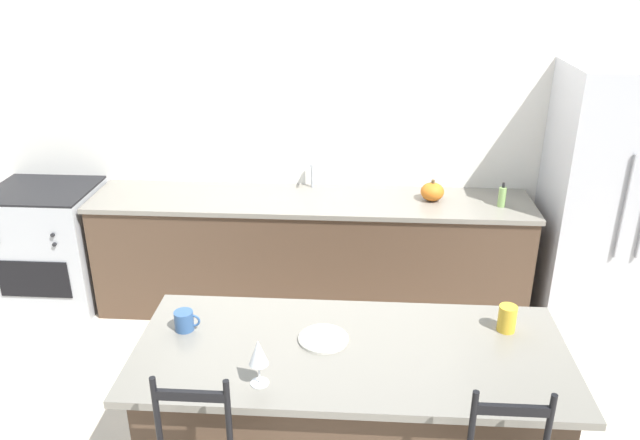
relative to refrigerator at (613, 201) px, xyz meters
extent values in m
plane|color=beige|center=(-2.13, -0.33, -0.94)|extent=(18.00, 18.00, 0.00)
cube|color=silver|center=(-2.13, 0.36, 0.41)|extent=(6.00, 0.07, 2.70)
cube|color=#4C3828|center=(-2.13, 0.04, -0.51)|extent=(3.17, 0.63, 0.86)
cube|color=gray|center=(-2.13, 0.04, -0.06)|extent=(3.21, 0.67, 0.03)
cube|color=black|center=(-2.13, 0.04, -0.05)|extent=(0.56, 0.35, 0.01)
cylinder|color=#ADAFB5|center=(-2.13, 0.25, 0.07)|extent=(0.02, 0.02, 0.22)
cylinder|color=#ADAFB5|center=(-2.13, 0.19, 0.17)|extent=(0.02, 0.12, 0.02)
cube|color=#4C3828|center=(-1.80, -1.88, -0.49)|extent=(1.80, 0.71, 0.91)
cube|color=gray|center=(-1.80, -1.88, -0.02)|extent=(1.92, 0.83, 0.03)
cube|color=#BCBCC1|center=(0.00, 0.00, 0.00)|extent=(0.89, 0.67, 1.88)
cylinder|color=#939399|center=(-0.07, -0.35, 0.09)|extent=(0.02, 0.02, 0.72)
cube|color=#ADAFB5|center=(-4.14, 0.01, -0.48)|extent=(0.75, 0.66, 0.91)
cube|color=black|center=(-4.14, -0.33, -0.59)|extent=(0.54, 0.01, 0.29)
cube|color=black|center=(-4.14, 0.01, -0.02)|extent=(0.75, 0.66, 0.02)
cylinder|color=black|center=(-3.93, -0.33, -0.23)|extent=(0.03, 0.02, 0.03)
cylinder|color=black|center=(-3.93, -0.33, -0.30)|extent=(0.03, 0.02, 0.03)
cylinder|color=black|center=(-2.50, -2.41, 0.02)|extent=(0.02, 0.02, 0.40)
cylinder|color=black|center=(-2.24, -2.41, 0.02)|extent=(0.02, 0.02, 0.40)
cube|color=black|center=(-2.37, -2.41, 0.14)|extent=(0.27, 0.02, 0.04)
cylinder|color=black|center=(-1.36, -2.41, 0.02)|extent=(0.02, 0.02, 0.40)
cylinder|color=black|center=(-1.10, -2.41, 0.02)|extent=(0.02, 0.02, 0.40)
cube|color=black|center=(-1.23, -2.41, 0.14)|extent=(0.27, 0.02, 0.04)
cylinder|color=beige|center=(-1.93, -1.82, 0.00)|extent=(0.23, 0.23, 0.01)
torus|color=beige|center=(-1.93, -1.82, 0.01)|extent=(0.22, 0.22, 0.01)
cylinder|color=white|center=(-2.17, -2.14, 0.00)|extent=(0.08, 0.08, 0.00)
cylinder|color=white|center=(-2.17, -2.14, 0.05)|extent=(0.01, 0.01, 0.09)
cone|color=white|center=(-2.17, -2.14, 0.15)|extent=(0.08, 0.08, 0.11)
cylinder|color=#335689|center=(-2.57, -1.77, 0.05)|extent=(0.09, 0.09, 0.09)
torus|color=#335689|center=(-2.53, -1.77, 0.05)|extent=(0.06, 0.01, 0.06)
cylinder|color=gold|center=(-1.09, -1.69, 0.06)|extent=(0.08, 0.08, 0.13)
ellipsoid|color=orange|center=(-1.25, 0.04, 0.02)|extent=(0.17, 0.17, 0.13)
cylinder|color=brown|center=(-1.25, 0.04, 0.10)|extent=(0.02, 0.02, 0.02)
cylinder|color=#89B260|center=(-0.78, -0.04, 0.03)|extent=(0.05, 0.05, 0.14)
cylinder|color=black|center=(-0.78, -0.04, 0.12)|extent=(0.02, 0.02, 0.04)
camera|label=1|loc=(-1.79, -4.18, 1.62)|focal=35.00mm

